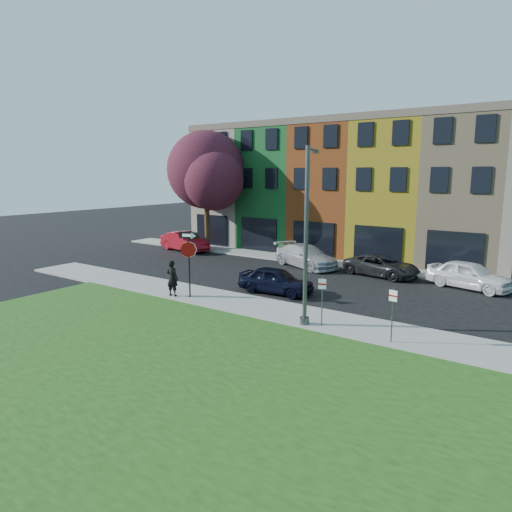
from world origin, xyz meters
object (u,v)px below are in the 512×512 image
Objects in this scene: stop_sign at (189,251)px; sedan_near at (276,280)px; street_lamp at (307,236)px; man at (172,278)px.

stop_sign reaches higher than sedan_near.
street_lamp is (6.85, -0.17, 1.32)m from stop_sign.
man is at bearing 131.85° from sedan_near.
street_lamp is (7.74, 0.17, 2.78)m from man.
sedan_near is 0.58× the size of street_lamp.
street_lamp is at bearing -14.96° from stop_sign.
man is at bearing -173.00° from stop_sign.
sedan_near is (3.85, 3.93, -0.35)m from man.
man is 5.51m from sedan_near.
sedan_near is (2.97, 3.60, -1.82)m from stop_sign.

